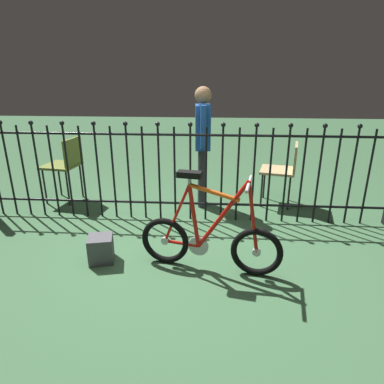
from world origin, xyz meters
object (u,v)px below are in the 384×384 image
Objects in this scene: bicycle at (209,239)px; chair_tan at (284,167)px; person_visitor at (203,138)px; display_crate at (101,249)px; chair_olive at (66,162)px.

bicycle is 1.85m from chair_tan.
bicycle is 1.63m from person_visitor.
bicycle is at bearing -85.46° from person_visitor.
chair_tan is at bearing 4.61° from person_visitor.
bicycle is 1.01m from display_crate.
display_crate is (-0.87, -1.46, -0.75)m from person_visitor.
chair_tan is (2.82, 0.07, -0.03)m from chair_olive.
display_crate is at bearing -58.25° from chair_olive.
bicycle is 5.07× the size of display_crate.
display_crate is (-1.91, -1.54, -0.38)m from chair_tan.
bicycle is 1.46× the size of chair_olive.
chair_tan is 3.30× the size of display_crate.
bicycle is 0.83× the size of person_visitor.
person_visitor is at bearing 59.15° from display_crate.
person_visitor reaches higher than chair_olive.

